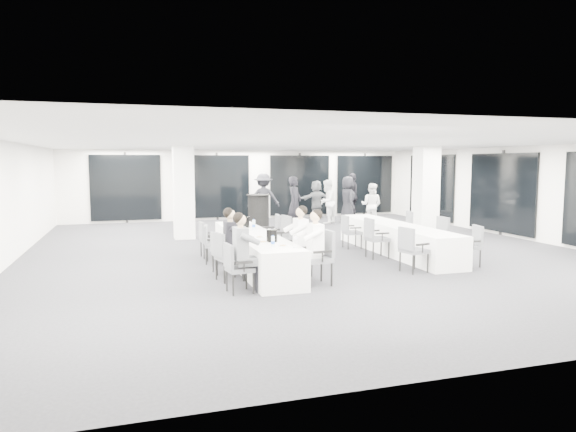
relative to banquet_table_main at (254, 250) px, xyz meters
name	(u,v)px	position (x,y,z in m)	size (l,w,h in m)	color
room	(322,195)	(2.65, 2.76, 1.01)	(14.04, 16.04, 2.84)	#25252A
column_left	(184,193)	(-1.03, 4.84, 1.02)	(0.60, 0.60, 2.80)	white
column_right	(426,193)	(5.97, 2.64, 1.02)	(0.60, 0.60, 2.80)	white
banquet_table_main	(254,250)	(0.00, 0.00, 0.00)	(0.90, 5.00, 0.75)	silver
banquet_table_side	(396,239)	(3.87, 0.65, 0.00)	(0.90, 5.00, 0.75)	silver
cocktail_table	(258,211)	(1.76, 6.70, 0.22)	(0.85, 0.85, 1.18)	black
chair_main_left_near	(236,265)	(-0.83, -2.11, 0.13)	(0.50, 0.54, 0.89)	#4A4D51
chair_main_left_second	(226,253)	(-0.83, -1.14, 0.17)	(0.58, 0.61, 0.96)	#4A4D51
chair_main_left_mid	(220,250)	(-0.83, -0.43, 0.12)	(0.47, 0.51, 0.86)	#4A4D51
chair_main_left_fourth	(211,242)	(-0.83, 0.73, 0.13)	(0.53, 0.56, 0.88)	#4A4D51
chair_main_left_far	(207,237)	(-0.83, 1.46, 0.13)	(0.47, 0.52, 0.88)	#4A4D51
chair_main_right_near	(321,254)	(0.84, -1.95, 0.22)	(0.57, 0.62, 1.04)	#4A4D51
chair_main_right_second	(305,250)	(0.83, -1.10, 0.14)	(0.55, 0.57, 0.90)	#4A4D51
chair_main_right_mid	(294,245)	(0.83, -0.36, 0.13)	(0.48, 0.52, 0.88)	#4A4D51
chair_main_right_fourth	(281,234)	(0.84, 0.76, 0.22)	(0.58, 0.63, 1.04)	#4A4D51
chair_main_right_far	(272,232)	(0.84, 1.49, 0.19)	(0.56, 0.60, 1.00)	#4A4D51
chair_side_left_near	(411,247)	(3.04, -1.51, 0.17)	(0.57, 0.60, 0.96)	#4A4D51
chair_side_left_mid	(374,235)	(3.04, 0.19, 0.18)	(0.50, 0.56, 0.98)	#4A4D51
chair_side_left_far	(349,230)	(3.05, 1.68, 0.14)	(0.46, 0.51, 0.89)	#4A4D51
chair_side_right_near	(472,243)	(4.70, -1.30, 0.14)	(0.54, 0.57, 0.91)	#4A4D51
chair_side_right_mid	(438,234)	(4.71, 0.04, 0.18)	(0.51, 0.56, 0.97)	#4A4D51
chair_side_right_far	(404,226)	(4.71, 1.66, 0.17)	(0.57, 0.60, 0.96)	#4A4D51
seated_guest_a	(244,247)	(-0.67, -2.10, 0.44)	(0.50, 0.38, 1.44)	slate
seated_guest_b	(234,239)	(-0.67, -1.13, 0.44)	(0.50, 0.38, 1.44)	black
seated_guest_c	(312,243)	(0.67, -1.96, 0.44)	(0.50, 0.38, 1.44)	white
seated_guest_d	(298,236)	(0.67, -1.09, 0.44)	(0.50, 0.38, 1.44)	white
standing_guest_a	(295,200)	(2.83, 5.82, 0.66)	(0.76, 0.61, 2.08)	black
standing_guest_b	(327,199)	(4.53, 7.11, 0.57)	(0.91, 0.55, 1.88)	white
standing_guest_c	(263,195)	(2.30, 8.10, 0.70)	(1.39, 0.71, 2.14)	black
standing_guest_d	(352,194)	(5.94, 7.94, 0.69)	(1.26, 0.70, 2.13)	black
standing_guest_e	(348,197)	(5.39, 7.15, 0.63)	(0.97, 0.59, 2.01)	black
standing_guest_f	(316,197)	(4.67, 8.67, 0.52)	(1.65, 0.63, 1.79)	slate
standing_guest_g	(184,199)	(-0.83, 6.83, 0.68)	(0.77, 0.62, 2.11)	black
standing_guest_h	(371,202)	(5.72, 5.79, 0.51)	(0.86, 0.52, 1.78)	white
ice_bucket_near	(272,236)	(0.08, -1.24, 0.50)	(0.22, 0.22, 0.25)	black
ice_bucket_far	(245,222)	(0.04, 1.11, 0.51)	(0.23, 0.23, 0.26)	black
water_bottle_a	(273,242)	(-0.07, -1.84, 0.48)	(0.06, 0.06, 0.20)	silver
water_bottle_b	(254,225)	(0.15, 0.63, 0.49)	(0.07, 0.07, 0.23)	silver
water_bottle_c	(233,219)	(-0.06, 2.10, 0.49)	(0.07, 0.07, 0.23)	silver
plate_a	(263,242)	(-0.11, -1.25, 0.39)	(0.20, 0.20, 0.03)	white
plate_b	(283,245)	(0.14, -1.81, 0.39)	(0.18, 0.18, 0.03)	white
plate_c	(260,237)	(-0.01, -0.58, 0.39)	(0.18, 0.18, 0.03)	white
wine_glass	(295,239)	(0.29, -2.07, 0.54)	(0.08, 0.08, 0.22)	silver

